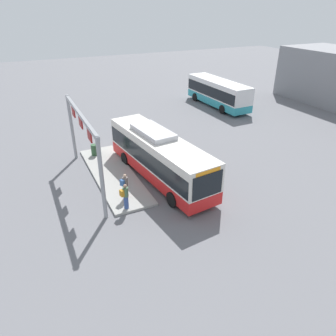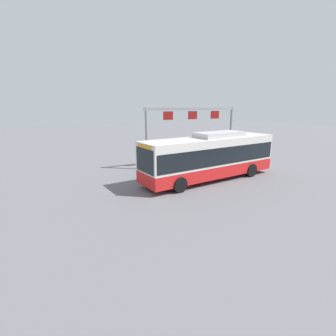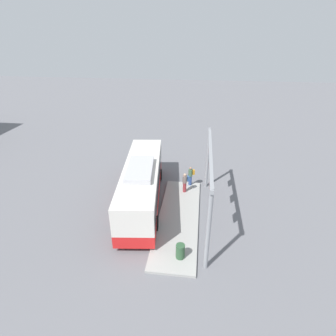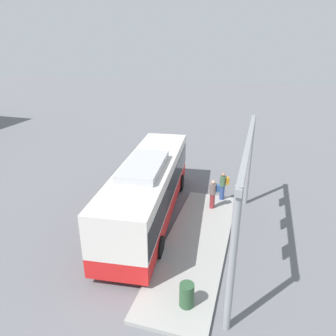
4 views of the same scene
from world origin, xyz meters
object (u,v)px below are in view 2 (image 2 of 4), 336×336
Objects in this scene: person_waiting_near at (170,160)px; trash_bin at (236,157)px; person_boarding at (155,160)px; bus_main at (210,155)px.

person_waiting_near reaches higher than trash_bin.
trash_bin is (-7.18, -0.24, -0.44)m from person_waiting_near.
person_boarding is at bearing -138.02° from person_waiting_near.
person_boarding is (2.89, -3.52, -0.76)m from bus_main.
bus_main is 3.65m from person_waiting_near.
bus_main reaches higher than trash_bin.
person_boarding is at bearing -0.97° from trash_bin.
person_waiting_near is at bearing 1.94° from trash_bin.
person_boarding is 8.37m from trash_bin.
bus_main is 4.62m from person_boarding.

